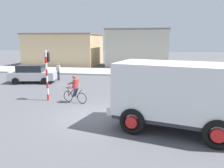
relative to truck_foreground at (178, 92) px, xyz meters
name	(u,v)px	position (x,y,z in m)	size (l,w,h in m)	color
ground_plane	(95,116)	(-3.90, 1.14, -1.67)	(120.00, 120.00, 0.00)	#56565B
sidewalk_far	(127,72)	(-3.90, 16.52, -1.59)	(80.00, 5.00, 0.16)	#ADADA8
truck_foreground	(178,92)	(0.00, 0.00, 0.00)	(5.85, 3.78, 2.90)	white
cyclist	(75,89)	(-5.74, 3.37, -0.80)	(1.66, 0.67, 1.72)	black
traffic_light_pole	(47,68)	(-7.63, 3.66, 0.40)	(0.24, 0.43, 3.20)	red
car_red_near	(32,74)	(-11.62, 8.96, -0.85)	(4.25, 2.43, 1.60)	#B7B7BC
car_white_mid	(170,81)	(0.28, 7.54, -0.85)	(4.08, 2.02, 1.60)	white
car_far_side	(158,72)	(-0.48, 12.03, -0.85)	(4.29, 2.62, 1.60)	#B7B7BC
pedestrian_near_kerb	(58,71)	(-9.84, 10.60, -0.82)	(0.34, 0.22, 1.62)	#2D334C
building_corner_left	(65,49)	(-14.25, 23.81, 0.67)	(10.36, 8.11, 4.66)	#D1B284
building_mid_block	(137,48)	(-3.18, 22.99, 0.95)	(8.46, 5.57, 5.24)	#B2AD9E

